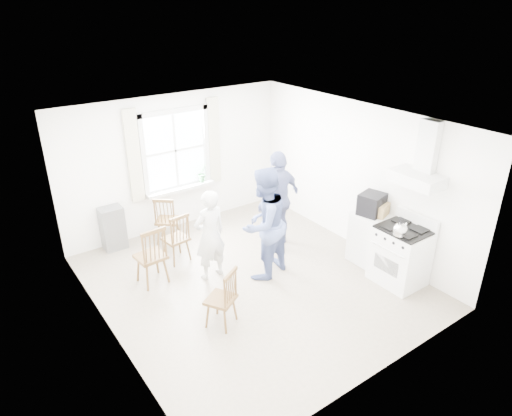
% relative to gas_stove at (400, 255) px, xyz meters
% --- Properties ---
extents(room_shell, '(4.62, 5.12, 2.64)m').
position_rel_gas_stove_xyz_m(room_shell, '(-1.91, 1.35, 0.82)').
color(room_shell, gray).
rests_on(room_shell, ground).
extents(window_assembly, '(1.88, 0.24, 1.70)m').
position_rel_gas_stove_xyz_m(window_assembly, '(-1.91, 3.80, 0.98)').
color(window_assembly, white).
rests_on(window_assembly, room_shell).
extents(range_hood, '(0.45, 0.76, 0.94)m').
position_rel_gas_stove_xyz_m(range_hood, '(0.16, -0.00, 1.42)').
color(range_hood, silver).
rests_on(range_hood, room_shell).
extents(shelf_unit, '(0.40, 0.30, 0.80)m').
position_rel_gas_stove_xyz_m(shelf_unit, '(-3.31, 3.68, -0.08)').
color(shelf_unit, slate).
rests_on(shelf_unit, ground).
extents(gas_stove, '(0.68, 0.76, 1.12)m').
position_rel_gas_stove_xyz_m(gas_stove, '(0.00, 0.00, 0.00)').
color(gas_stove, silver).
rests_on(gas_stove, ground).
extents(kettle, '(0.21, 0.21, 0.30)m').
position_rel_gas_stove_xyz_m(kettle, '(-0.25, -0.10, 0.56)').
color(kettle, silver).
rests_on(kettle, gas_stove).
extents(low_cabinet, '(0.50, 0.55, 0.90)m').
position_rel_gas_stove_xyz_m(low_cabinet, '(0.07, 0.70, -0.03)').
color(low_cabinet, silver).
rests_on(low_cabinet, ground).
extents(stereo_stack, '(0.47, 0.44, 0.36)m').
position_rel_gas_stove_xyz_m(stereo_stack, '(0.06, 0.72, 0.59)').
color(stereo_stack, black).
rests_on(stereo_stack, low_cabinet).
extents(cardboard_box, '(0.37, 0.32, 0.20)m').
position_rel_gas_stove_xyz_m(cardboard_box, '(0.14, 0.60, 0.52)').
color(cardboard_box, '#A1844E').
rests_on(cardboard_box, low_cabinet).
extents(windsor_chair_a, '(0.43, 0.42, 0.92)m').
position_rel_gas_stove_xyz_m(windsor_chair_a, '(-2.57, 2.54, 0.08)').
color(windsor_chair_a, '#4F3519').
rests_on(windsor_chair_a, ground).
extents(windsor_chair_b, '(0.46, 0.45, 1.02)m').
position_rel_gas_stove_xyz_m(windsor_chair_b, '(-3.19, 2.16, 0.14)').
color(windsor_chair_b, '#4F3519').
rests_on(windsor_chair_b, ground).
extents(windsor_chair_c, '(0.51, 0.51, 0.90)m').
position_rel_gas_stove_xyz_m(windsor_chair_c, '(-2.80, 0.66, 0.06)').
color(windsor_chair_c, '#4F3519').
rests_on(windsor_chair_c, ground).
extents(person_left, '(0.59, 0.59, 1.52)m').
position_rel_gas_stove_xyz_m(person_left, '(-2.36, 1.86, 0.28)').
color(person_left, silver).
rests_on(person_left, ground).
extents(person_mid, '(1.11, 1.11, 1.85)m').
position_rel_gas_stove_xyz_m(person_mid, '(-1.63, 1.42, 0.44)').
color(person_mid, '#4F5F94').
rests_on(person_mid, ground).
extents(person_right, '(1.26, 1.26, 1.78)m').
position_rel_gas_stove_xyz_m(person_right, '(-0.80, 2.09, 0.41)').
color(person_right, navy).
rests_on(person_right, ground).
extents(potted_plant, '(0.24, 0.24, 0.36)m').
position_rel_gas_stove_xyz_m(potted_plant, '(-1.43, 3.71, 0.54)').
color(potted_plant, '#34773F').
rests_on(potted_plant, window_assembly).
extents(windsor_chair_d, '(0.54, 0.54, 0.93)m').
position_rel_gas_stove_xyz_m(windsor_chair_d, '(-2.46, 3.27, 0.08)').
color(windsor_chair_d, '#4F3519').
rests_on(windsor_chair_d, ground).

